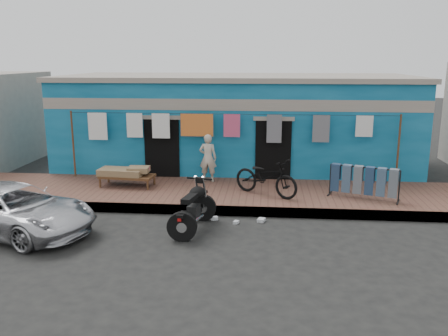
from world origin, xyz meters
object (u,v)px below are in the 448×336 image
bicycle (266,173)px  seated_person (208,158)px  motorcycle (193,207)px  jeans_rack (364,182)px  car (14,209)px  charpoy (127,177)px

bicycle → seated_person: bearing=85.0°
seated_person → motorcycle: (0.09, -3.59, -0.41)m
seated_person → jeans_rack: size_ratio=0.76×
car → jeans_rack: bearing=-53.0°
car → bicycle: size_ratio=2.07×
seated_person → bicycle: seated_person is taller
seated_person → bicycle: (1.78, -1.34, -0.10)m
motorcycle → jeans_rack: (4.30, 2.17, 0.13)m
car → bicycle: (5.78, 2.75, 0.31)m
bicycle → motorcycle: (-1.68, -2.25, -0.31)m
bicycle → charpoy: bearing=114.0°
car → seated_person: 5.73m
car → bicycle: bearing=-45.2°
seated_person → motorcycle: seated_person is taller
car → bicycle: bicycle is taller
jeans_rack → charpoy: bearing=174.4°
charpoy → jeans_rack: bearing=-5.6°
seated_person → bicycle: 2.23m
car → seated_person: bearing=-25.0°
motorcycle → jeans_rack: size_ratio=0.97×
seated_person → car: bearing=49.7°
charpoy → jeans_rack: 6.74m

